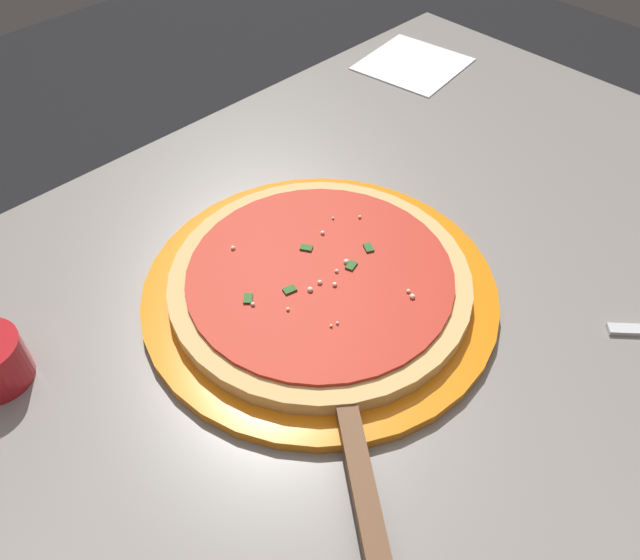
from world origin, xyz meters
The scene contains 5 objects.
restaurant_table centered at (0.00, 0.00, 0.60)m, with size 1.13×0.75×0.73m.
serving_plate centered at (0.03, -0.03, 0.74)m, with size 0.35×0.35×0.01m, color orange.
pizza centered at (0.03, -0.03, 0.75)m, with size 0.29×0.29×0.02m.
pizza_server centered at (0.12, 0.10, 0.75)m, with size 0.16×0.20×0.01m.
napkin_folded_right centered at (-0.40, -0.27, 0.73)m, with size 0.14×0.14×0.00m, color white.
Camera 1 is at (0.32, 0.27, 1.19)m, focal length 35.20 mm.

